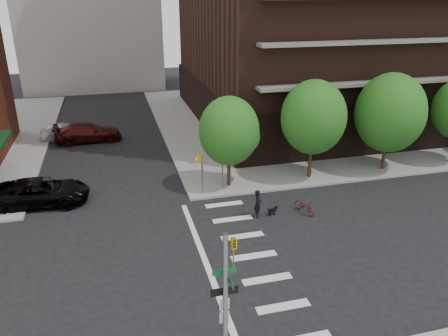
# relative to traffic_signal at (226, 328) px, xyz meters

# --- Properties ---
(ground) EXTENTS (120.00, 120.00, 0.00)m
(ground) POSITION_rel_traffic_signal_xyz_m (0.47, 7.49, -2.70)
(ground) COLOR black
(ground) RESTS_ON ground
(sidewalk_ne) EXTENTS (39.00, 33.00, 0.15)m
(sidewalk_ne) POSITION_rel_traffic_signal_xyz_m (20.97, 30.99, -2.62)
(sidewalk_ne) COLOR gray
(sidewalk_ne) RESTS_ON ground
(crosswalk) EXTENTS (3.85, 13.00, 0.01)m
(crosswalk) POSITION_rel_traffic_signal_xyz_m (2.68, 7.49, -2.69)
(crosswalk) COLOR silver
(crosswalk) RESTS_ON ground
(tree_a) EXTENTS (4.00, 4.00, 5.90)m
(tree_a) POSITION_rel_traffic_signal_xyz_m (4.47, 15.99, 1.35)
(tree_a) COLOR #301E11
(tree_a) RESTS_ON sidewalk_ne
(tree_b) EXTENTS (4.50, 4.50, 6.65)m
(tree_b) POSITION_rel_traffic_signal_xyz_m (10.47, 15.99, 1.85)
(tree_b) COLOR #301E11
(tree_b) RESTS_ON sidewalk_ne
(tree_c) EXTENTS (5.00, 5.00, 6.80)m
(tree_c) POSITION_rel_traffic_signal_xyz_m (16.47, 15.99, 1.75)
(tree_c) COLOR #301E11
(tree_c) RESTS_ON sidewalk_ne
(traffic_signal) EXTENTS (0.90, 0.75, 6.00)m
(traffic_signal) POSITION_rel_traffic_signal_xyz_m (0.00, 0.00, 0.00)
(traffic_signal) COLOR slate
(traffic_signal) RESTS_ON sidewalk_s
(pedestrian_signal) EXTENTS (2.18, 0.67, 2.60)m
(pedestrian_signal) POSITION_rel_traffic_signal_xyz_m (2.79, 15.42, -0.84)
(pedestrian_signal) COLOR slate
(pedestrian_signal) RESTS_ON sidewalk_ne
(parked_car_black) EXTENTS (3.23, 6.19, 1.67)m
(parked_car_black) POSITION_rel_traffic_signal_xyz_m (-7.73, 16.49, -1.87)
(parked_car_black) COLOR black
(parked_car_black) RESTS_ON ground
(parked_car_maroon) EXTENTS (2.59, 5.87, 1.68)m
(parked_car_maroon) POSITION_rel_traffic_signal_xyz_m (-5.12, 28.68, -1.86)
(parked_car_maroon) COLOR #3A0D0C
(parked_car_maroon) RESTS_ON ground
(parked_car_silver) EXTENTS (1.72, 4.29, 1.39)m
(parked_car_silver) POSITION_rel_traffic_signal_xyz_m (-7.15, 29.92, -2.01)
(parked_car_silver) COLOR #A1A5A8
(parked_car_silver) RESTS_ON ground
(scooter) EXTENTS (1.09, 1.80, 0.90)m
(scooter) POSITION_rel_traffic_signal_xyz_m (7.94, 11.20, -2.25)
(scooter) COLOR maroon
(scooter) RESTS_ON ground
(dog_walker) EXTENTS (0.71, 0.55, 1.75)m
(dog_walker) POSITION_rel_traffic_signal_xyz_m (5.00, 11.45, -1.82)
(dog_walker) COLOR black
(dog_walker) RESTS_ON ground
(dog) EXTENTS (0.61, 0.30, 0.51)m
(dog) POSITION_rel_traffic_signal_xyz_m (5.95, 11.40, -2.38)
(dog) COLOR black
(dog) RESTS_ON ground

